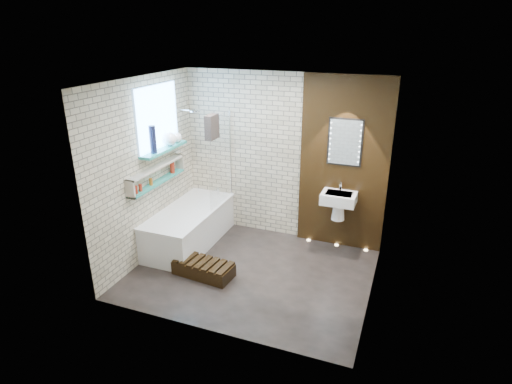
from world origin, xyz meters
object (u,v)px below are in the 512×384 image
at_px(bathtub, 190,226).
at_px(bath_screen, 220,160).
at_px(led_mirror, 345,142).
at_px(washbasin, 339,202).
at_px(walnut_step, 204,269).

bearing_deg(bathtub, bath_screen, 51.10).
xyz_separation_m(bath_screen, led_mirror, (1.82, 0.34, 0.37)).
distance_m(washbasin, led_mirror, 0.88).
bearing_deg(led_mirror, bath_screen, -169.34).
height_order(washbasin, led_mirror, led_mirror).
relative_size(bathtub, walnut_step, 2.11).
xyz_separation_m(washbasin, led_mirror, (0.00, 0.16, 0.86)).
xyz_separation_m(led_mirror, walnut_step, (-1.55, -1.53, -1.56)).
bearing_deg(washbasin, bath_screen, -174.22).
xyz_separation_m(bathtub, led_mirror, (2.17, 0.78, 1.36)).
height_order(bath_screen, walnut_step, bath_screen).
bearing_deg(bathtub, washbasin, 16.01).
xyz_separation_m(bathtub, washbasin, (2.17, 0.62, 0.50)).
distance_m(bath_screen, led_mirror, 1.89).
bearing_deg(walnut_step, bathtub, 129.80).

